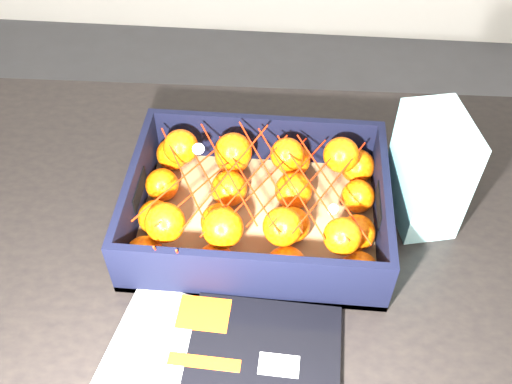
{
  "coord_description": "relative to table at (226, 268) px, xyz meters",
  "views": [
    {
      "loc": [
        0.07,
        -0.66,
        1.49
      ],
      "look_at": [
        0.02,
        -0.08,
        0.86
      ],
      "focal_mm": 40.08,
      "sensor_mm": 36.0,
      "label": 1
    }
  ],
  "objects": [
    {
      "name": "table",
      "position": [
        0.0,
        0.0,
        0.0
      ],
      "size": [
        1.22,
        0.83,
        0.75
      ],
      "color": "black",
      "rests_on": "ground"
    },
    {
      "name": "mesh_net",
      "position": [
        0.05,
        0.02,
        0.2
      ],
      "size": [
        0.34,
        0.27,
        0.09
      ],
      "color": "red",
      "rests_on": "clementine_heap"
    },
    {
      "name": "ground",
      "position": [
        0.04,
        0.08,
        -0.65
      ],
      "size": [
        3.5,
        3.5,
        0.0
      ],
      "primitive_type": "plane",
      "color": "#38383A",
      "rests_on": "ground"
    },
    {
      "name": "retail_carton",
      "position": [
        0.32,
        0.08,
        0.2
      ],
      "size": [
        0.12,
        0.15,
        0.2
      ],
      "primitive_type": "cube",
      "rotation": [
        0.0,
        0.0,
        0.23
      ],
      "color": "white",
      "rests_on": "table"
    },
    {
      "name": "produce_crate",
      "position": [
        0.05,
        0.03,
        0.13
      ],
      "size": [
        0.41,
        0.31,
        0.11
      ],
      "color": "brown",
      "rests_on": "table"
    },
    {
      "name": "clementine_heap",
      "position": [
        0.05,
        0.03,
        0.16
      ],
      "size": [
        0.39,
        0.29,
        0.11
      ],
      "color": "#F25205",
      "rests_on": "produce_crate"
    }
  ]
}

